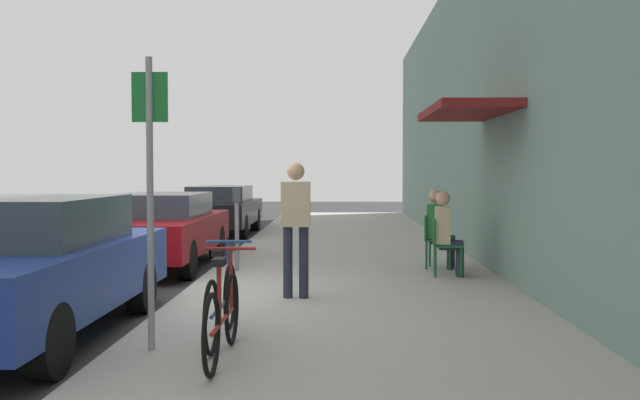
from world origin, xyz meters
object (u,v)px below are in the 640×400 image
object	(u,v)px
parked_car_1	(159,228)
bicycle_0	(223,317)
street_sign	(150,180)
cafe_chair_0	(442,243)
parked_car_2	(220,209)
pedestrian_standing	(296,218)
parked_car_0	(27,266)
cafe_chair_1	(435,237)
bicycle_1	(221,303)
parking_meter	(237,223)
seated_patron_0	(447,230)
seated_patron_1	(439,226)

from	to	relation	value
parked_car_1	bicycle_0	xyz separation A→B (m)	(2.19, -6.47, -0.22)
street_sign	cafe_chair_0	size ratio (longest dim) A/B	2.99
parked_car_2	bicycle_0	bearing A→B (deg)	-80.33
cafe_chair_0	pedestrian_standing	distance (m)	2.90
parked_car_0	cafe_chair_1	bearing A→B (deg)	43.65
parked_car_0	bicycle_1	world-z (taller)	parked_car_0
parking_meter	bicycle_0	xyz separation A→B (m)	(0.64, -5.30, -0.41)
parked_car_1	street_sign	distance (m)	6.41
parked_car_0	parked_car_1	xyz separation A→B (m)	(0.00, 5.31, -0.05)
parked_car_2	parking_meter	size ratio (longest dim) A/B	3.33
bicycle_0	cafe_chair_1	bearing A→B (deg)	65.79
bicycle_0	seated_patron_0	bearing A→B (deg)	61.55
pedestrian_standing	cafe_chair_0	bearing A→B (deg)	42.38
parking_meter	street_sign	xyz separation A→B (m)	(-0.05, -4.99, 0.75)
parking_meter	seated_patron_0	distance (m)	3.29
cafe_chair_0	seated_patron_0	world-z (taller)	seated_patron_0
cafe_chair_1	parking_meter	bearing A→B (deg)	-172.90
parked_car_0	seated_patron_0	world-z (taller)	parked_car_0
parking_meter	cafe_chair_0	bearing A→B (deg)	-8.20
parked_car_0	parking_meter	xyz separation A→B (m)	(1.55, 4.13, 0.14)
parked_car_2	cafe_chair_1	bearing A→B (deg)	-56.40
parked_car_2	pedestrian_standing	size ratio (longest dim) A/B	2.59
cafe_chair_0	cafe_chair_1	distance (m)	0.86
parking_meter	pedestrian_standing	bearing A→B (deg)	-65.56
cafe_chair_1	bicycle_0	bearing A→B (deg)	-114.21
parked_car_1	parked_car_0	bearing A→B (deg)	-90.00
street_sign	parked_car_2	bearing A→B (deg)	96.82
parked_car_2	cafe_chair_1	xyz separation A→B (m)	(4.75, -7.15, -0.07)
parked_car_1	cafe_chair_1	xyz separation A→B (m)	(4.75, -0.78, -0.07)
bicycle_0	cafe_chair_0	bearing A→B (deg)	62.13
parked_car_0	cafe_chair_1	distance (m)	6.57
seated_patron_0	cafe_chair_0	bearing A→B (deg)	174.18
bicycle_1	cafe_chair_0	distance (m)	4.98
parked_car_2	bicycle_1	size ratio (longest dim) A/B	2.57
bicycle_1	cafe_chair_1	distance (m)	5.72
parked_car_1	seated_patron_1	size ratio (longest dim) A/B	3.41
street_sign	bicycle_0	distance (m)	1.39
parked_car_2	bicycle_0	size ratio (longest dim) A/B	2.57
parking_meter	street_sign	world-z (taller)	street_sign
pedestrian_standing	parked_car_0	bearing A→B (deg)	-146.50
parking_meter	bicycle_1	distance (m)	4.70
bicycle_1	parked_car_0	bearing A→B (deg)	165.93
parked_car_0	seated_patron_1	xyz separation A→B (m)	(4.81, 4.52, 0.07)
parked_car_2	cafe_chair_0	distance (m)	9.31
parked_car_1	bicycle_1	distance (m)	6.19
street_sign	bicycle_0	world-z (taller)	street_sign
cafe_chair_1	seated_patron_1	xyz separation A→B (m)	(0.06, -0.02, 0.19)
cafe_chair_0	bicycle_0	bearing A→B (deg)	-117.87
seated_patron_1	pedestrian_standing	size ratio (longest dim) A/B	0.76
parked_car_0	cafe_chair_0	distance (m)	6.01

